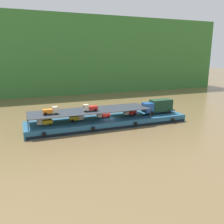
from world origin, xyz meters
name	(u,v)px	position (x,y,z in m)	size (l,w,h in m)	color
ground_plane	(108,125)	(0.00, 0.00, 0.00)	(400.00, 400.00, 0.00)	brown
hillside_far_bank	(59,50)	(0.00, 59.31, 16.39)	(128.11, 40.15, 29.09)	#387533
cargo_barge	(108,121)	(0.00, -0.03, 0.75)	(33.25, 7.94, 1.50)	#23567A
covered_lorry	(158,106)	(11.64, -0.39, 3.19)	(7.89, 2.43, 3.10)	#1E4C99
cargo_rack	(90,110)	(-3.80, 0.00, 3.44)	(24.05, 6.54, 2.00)	#2D333D
mini_truck_lower_stern	(44,122)	(-12.84, -0.55, 2.19)	(2.77, 1.26, 1.38)	gold
mini_truck_lower_aft	(77,117)	(-6.57, 0.21, 2.19)	(2.77, 1.25, 1.38)	gold
mini_truck_lower_mid	(103,115)	(-0.95, 0.46, 2.19)	(2.78, 1.26, 1.38)	red
mini_truck_lower_fore	(130,112)	(5.15, 0.49, 2.19)	(2.75, 1.21, 1.38)	red
mini_truck_upper_stern	(51,111)	(-11.59, -0.63, 4.19)	(2.78, 1.26, 1.38)	orange
mini_truck_upper_mid	(90,108)	(-4.04, -0.80, 4.19)	(2.76, 1.23, 1.38)	red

